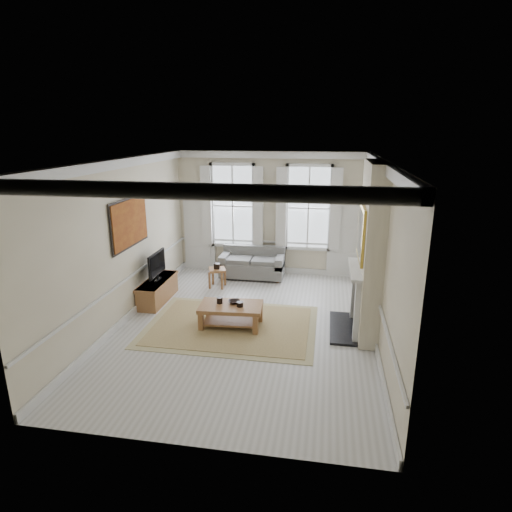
% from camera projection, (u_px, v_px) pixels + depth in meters
% --- Properties ---
extents(floor, '(7.20, 7.20, 0.00)m').
position_uv_depth(floor, '(246.00, 326.00, 8.94)').
color(floor, '#B7B5AD').
rests_on(floor, ground).
extents(ceiling, '(7.20, 7.20, 0.00)m').
position_uv_depth(ceiling, '(245.00, 160.00, 7.97)').
color(ceiling, white).
rests_on(ceiling, back_wall).
extents(back_wall, '(5.20, 0.00, 5.20)m').
position_uv_depth(back_wall, '(270.00, 214.00, 11.86)').
color(back_wall, beige).
rests_on(back_wall, floor).
extents(left_wall, '(0.00, 7.20, 7.20)m').
position_uv_depth(left_wall, '(123.00, 242.00, 8.87)').
color(left_wall, beige).
rests_on(left_wall, floor).
extents(right_wall, '(0.00, 7.20, 7.20)m').
position_uv_depth(right_wall, '(381.00, 254.00, 8.04)').
color(right_wall, beige).
rests_on(right_wall, floor).
extents(window_left, '(1.26, 0.20, 2.20)m').
position_uv_depth(window_left, '(233.00, 206.00, 11.92)').
color(window_left, '#B2BCC6').
rests_on(window_left, back_wall).
extents(window_right, '(1.26, 0.20, 2.20)m').
position_uv_depth(window_right, '(308.00, 208.00, 11.59)').
color(window_right, '#B2BCC6').
rests_on(window_right, back_wall).
extents(door_left, '(0.90, 0.08, 2.30)m').
position_uv_depth(door_left, '(199.00, 231.00, 12.30)').
color(door_left, silver).
rests_on(door_left, floor).
extents(door_right, '(0.90, 0.08, 2.30)m').
position_uv_depth(door_right, '(344.00, 236.00, 11.65)').
color(door_right, silver).
rests_on(door_right, floor).
extents(painting, '(0.05, 1.66, 1.06)m').
position_uv_depth(painting, '(130.00, 223.00, 9.05)').
color(painting, '#9E591B').
rests_on(painting, left_wall).
extents(chimney_breast, '(0.35, 1.70, 3.38)m').
position_uv_depth(chimney_breast, '(371.00, 251.00, 8.26)').
color(chimney_breast, beige).
rests_on(chimney_breast, floor).
extents(hearth, '(0.55, 1.50, 0.05)m').
position_uv_depth(hearth, '(343.00, 328.00, 8.80)').
color(hearth, black).
rests_on(hearth, floor).
extents(fireplace, '(0.21, 1.45, 1.33)m').
position_uv_depth(fireplace, '(356.00, 296.00, 8.57)').
color(fireplace, silver).
rests_on(fireplace, floor).
extents(mirror, '(0.06, 1.26, 1.06)m').
position_uv_depth(mirror, '(361.00, 232.00, 8.19)').
color(mirror, gold).
rests_on(mirror, chimney_breast).
extents(sofa, '(1.73, 0.84, 0.83)m').
position_uv_depth(sofa, '(253.00, 265.00, 11.84)').
color(sofa, slate).
rests_on(sofa, floor).
extents(side_table, '(0.52, 0.52, 0.50)m').
position_uv_depth(side_table, '(217.00, 272.00, 11.06)').
color(side_table, brown).
rests_on(side_table, floor).
extents(rug, '(3.50, 2.60, 0.02)m').
position_uv_depth(rug, '(231.00, 326.00, 8.92)').
color(rug, olive).
rests_on(rug, floor).
extents(coffee_table, '(1.33, 0.83, 0.48)m').
position_uv_depth(coffee_table, '(231.00, 309.00, 8.81)').
color(coffee_table, brown).
rests_on(coffee_table, rug).
extents(ceramic_pot_a, '(0.13, 0.13, 0.13)m').
position_uv_depth(ceramic_pot_a, '(220.00, 300.00, 8.86)').
color(ceramic_pot_a, black).
rests_on(ceramic_pot_a, coffee_table).
extents(ceramic_pot_b, '(0.14, 0.14, 0.10)m').
position_uv_depth(ceramic_pot_b, '(240.00, 304.00, 8.70)').
color(ceramic_pot_b, black).
rests_on(ceramic_pot_b, coffee_table).
extents(bowl, '(0.32, 0.32, 0.06)m').
position_uv_depth(bowl, '(234.00, 302.00, 8.87)').
color(bowl, black).
rests_on(bowl, coffee_table).
extents(tv_stand, '(0.47, 1.48, 0.53)m').
position_uv_depth(tv_stand, '(158.00, 290.00, 10.18)').
color(tv_stand, brown).
rests_on(tv_stand, floor).
extents(tv, '(0.08, 0.90, 0.68)m').
position_uv_depth(tv, '(157.00, 264.00, 9.99)').
color(tv, black).
rests_on(tv, tv_stand).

